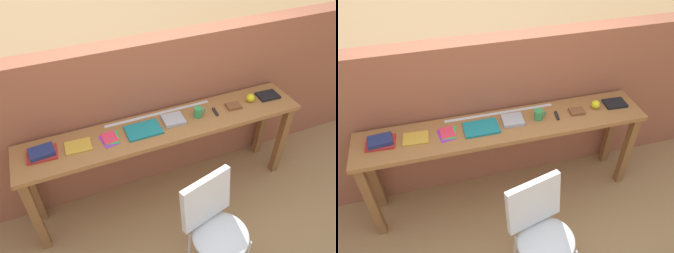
{
  "view_description": "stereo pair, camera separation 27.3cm",
  "coord_description": "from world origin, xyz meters",
  "views": [
    {
      "loc": [
        -0.8,
        -1.7,
        2.65
      ],
      "look_at": [
        0.0,
        0.25,
        0.9
      ],
      "focal_mm": 35.0,
      "sensor_mm": 36.0,
      "label": 1
    },
    {
      "loc": [
        -0.54,
        -1.78,
        2.65
      ],
      "look_at": [
        0.0,
        0.25,
        0.9
      ],
      "focal_mm": 35.0,
      "sensor_mm": 36.0,
      "label": 2
    }
  ],
  "objects": [
    {
      "name": "brick_wall_back",
      "position": [
        0.0,
        0.64,
        0.76
      ],
      "size": [
        6.0,
        0.2,
        1.52
      ],
      "primitive_type": "cube",
      "color": "#935138",
      "rests_on": "ground"
    },
    {
      "name": "multitool_folded",
      "position": [
        0.47,
        0.29,
        0.89
      ],
      "size": [
        0.04,
        0.11,
        0.02
      ],
      "primitive_type": "cube",
      "rotation": [
        0.0,
        0.0,
        -0.14
      ],
      "color": "black",
      "rests_on": "sideboard"
    },
    {
      "name": "sideboard",
      "position": [
        0.0,
        0.3,
        0.74
      ],
      "size": [
        2.5,
        0.44,
        0.88
      ],
      "color": "#996033",
      "rests_on": "ground"
    },
    {
      "name": "book_repair_rightmost",
      "position": [
        1.06,
        0.32,
        0.89
      ],
      "size": [
        0.2,
        0.16,
        0.02
      ],
      "primitive_type": "cube",
      "rotation": [
        0.0,
        0.0,
        -0.05
      ],
      "color": "black",
      "rests_on": "sideboard"
    },
    {
      "name": "leather_journal_brown",
      "position": [
        0.67,
        0.3,
        0.89
      ],
      "size": [
        0.14,
        0.11,
        0.02
      ],
      "primitive_type": "cube",
      "rotation": [
        0.0,
        0.0,
        -0.09
      ],
      "color": "brown",
      "rests_on": "sideboard"
    },
    {
      "name": "mug",
      "position": [
        0.31,
        0.3,
        0.92
      ],
      "size": [
        0.11,
        0.08,
        0.09
      ],
      "color": "#338C4C",
      "rests_on": "sideboard"
    },
    {
      "name": "chair_white_moulded",
      "position": [
        0.07,
        -0.52,
        0.53
      ],
      "size": [
        0.54,
        0.55,
        0.89
      ],
      "color": "silver",
      "rests_on": "ground"
    },
    {
      "name": "pamphlet_pile_colourful",
      "position": [
        -0.48,
        0.31,
        0.89
      ],
      "size": [
        0.17,
        0.2,
        0.01
      ],
      "color": "purple",
      "rests_on": "sideboard"
    },
    {
      "name": "book_stack_leftmost",
      "position": [
        -1.01,
        0.32,
        0.91
      ],
      "size": [
        0.24,
        0.18,
        0.06
      ],
      "color": "red",
      "rests_on": "sideboard"
    },
    {
      "name": "magazine_cycling",
      "position": [
        -0.74,
        0.31,
        0.89
      ],
      "size": [
        0.21,
        0.16,
        0.02
      ],
      "primitive_type": "cube",
      "rotation": [
        0.0,
        0.0,
        -0.05
      ],
      "color": "gold",
      "rests_on": "sideboard"
    },
    {
      "name": "book_open_centre",
      "position": [
        -0.2,
        0.3,
        0.89
      ],
      "size": [
        0.29,
        0.2,
        0.02
      ],
      "primitive_type": "cube",
      "rotation": [
        0.0,
        0.0,
        -0.0
      ],
      "color": "#19757A",
      "rests_on": "sideboard"
    },
    {
      "name": "ruler_metal_back_edge",
      "position": [
        0.0,
        0.47,
        0.88
      ],
      "size": [
        0.98,
        0.03,
        0.0
      ],
      "primitive_type": "cube",
      "color": "silver",
      "rests_on": "sideboard"
    },
    {
      "name": "book_grey_hardcover",
      "position": [
        0.08,
        0.32,
        0.9
      ],
      "size": [
        0.19,
        0.18,
        0.03
      ],
      "primitive_type": "cube",
      "rotation": [
        0.0,
        0.0,
        -0.05
      ],
      "color": "#9E9EA3",
      "rests_on": "sideboard"
    },
    {
      "name": "sports_ball_small",
      "position": [
        0.86,
        0.32,
        0.92
      ],
      "size": [
        0.08,
        0.08,
        0.08
      ],
      "primitive_type": "sphere",
      "color": "yellow",
      "rests_on": "sideboard"
    },
    {
      "name": "ground_plane",
      "position": [
        0.0,
        0.0,
        0.0
      ],
      "size": [
        40.0,
        40.0,
        0.0
      ],
      "primitive_type": "plane",
      "color": "#9E7547"
    }
  ]
}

